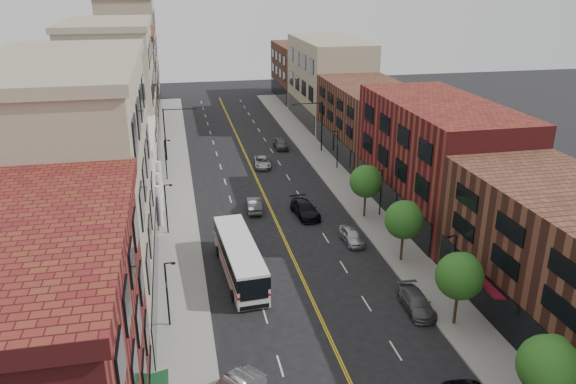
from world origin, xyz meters
TOP-DOWN VIEW (x-y plane):
  - ground at (0.00, 0.00)m, footprint 220.00×220.00m
  - sidewalk_left at (-10.00, 35.00)m, footprint 4.00×110.00m
  - sidewalk_right at (10.00, 35.00)m, footprint 4.00×110.00m
  - bldg_l_tanoffice at (-17.00, 13.00)m, footprint 10.00×22.00m
  - bldg_l_white at (-17.00, 31.00)m, footprint 10.00×14.00m
  - bldg_l_far_a at (-17.00, 48.00)m, footprint 10.00×20.00m
  - bldg_l_far_b at (-17.00, 68.00)m, footprint 10.00×20.00m
  - bldg_l_far_c at (-17.00, 86.00)m, footprint 10.00×16.00m
  - bldg_r_mid at (17.00, 24.00)m, footprint 10.00×22.00m
  - bldg_r_far_a at (17.00, 45.00)m, footprint 10.00×20.00m
  - bldg_r_far_b at (17.00, 66.00)m, footprint 10.00×22.00m
  - bldg_r_far_c at (17.00, 86.00)m, footprint 10.00×18.00m
  - tree_r_0 at (9.39, -5.93)m, footprint 3.40×3.40m
  - tree_r_1 at (9.39, 4.07)m, footprint 3.40×3.40m
  - tree_r_2 at (9.39, 14.07)m, footprint 3.40×3.40m
  - tree_r_3 at (9.39, 24.07)m, footprint 3.40×3.40m
  - lamp_l_1 at (-10.95, 8.00)m, footprint 0.81×0.55m
  - lamp_l_2 at (-10.95, 24.00)m, footprint 0.81×0.55m
  - lamp_l_3 at (-10.95, 40.00)m, footprint 0.81×0.55m
  - lamp_r_1 at (10.95, 8.00)m, footprint 0.81×0.55m
  - lamp_r_2 at (10.95, 24.00)m, footprint 0.81×0.55m
  - lamp_r_3 at (10.95, 40.00)m, footprint 0.81×0.55m
  - signal_mast_left at (-10.27, 48.00)m, footprint 4.49×0.18m
  - signal_mast_right at (10.27, 48.00)m, footprint 4.49×0.18m
  - city_bus at (-5.06, 14.47)m, footprint 3.41×11.99m
  - car_parked_mid at (7.40, 6.38)m, footprint 2.07×4.68m
  - car_parked_far at (6.17, 18.57)m, footprint 1.77×4.10m
  - car_lane_behind at (-1.80, 28.14)m, footprint 1.83×4.35m
  - car_lane_a at (3.27, 25.68)m, footprint 2.65×5.41m
  - car_lane_b at (1.50, 42.90)m, footprint 2.58×4.83m
  - car_lane_c at (5.50, 50.81)m, footprint 1.78×4.40m

SIDE VIEW (x-z plane):
  - ground at x=0.00m, z-range 0.00..0.00m
  - sidewalk_left at x=-10.00m, z-range 0.00..0.15m
  - sidewalk_right at x=10.00m, z-range 0.00..0.15m
  - car_lane_b at x=1.50m, z-range 0.00..1.29m
  - car_parked_mid at x=7.40m, z-range 0.00..1.33m
  - car_parked_far at x=6.17m, z-range 0.00..1.38m
  - car_lane_behind at x=-1.80m, z-range 0.00..1.40m
  - car_lane_c at x=5.50m, z-range 0.00..1.50m
  - car_lane_a at x=3.27m, z-range 0.00..1.51m
  - city_bus at x=-5.06m, z-range 0.25..3.29m
  - lamp_l_1 at x=-10.95m, z-range 0.45..5.50m
  - lamp_l_2 at x=-10.95m, z-range 0.45..5.50m
  - lamp_l_3 at x=-10.95m, z-range 0.45..5.50m
  - lamp_r_1 at x=10.95m, z-range 0.45..5.50m
  - lamp_r_2 at x=10.95m, z-range 0.45..5.50m
  - lamp_r_3 at x=10.95m, z-range 0.45..5.50m
  - bldg_l_white at x=-17.00m, z-range 0.00..8.00m
  - tree_r_0 at x=9.39m, z-range 1.33..6.92m
  - tree_r_1 at x=9.39m, z-range 1.33..6.92m
  - tree_r_2 at x=9.39m, z-range 1.33..6.92m
  - tree_r_3 at x=9.39m, z-range 1.33..6.92m
  - signal_mast_left at x=-10.27m, z-range 1.05..8.25m
  - signal_mast_right at x=10.27m, z-range 1.05..8.25m
  - bldg_r_far_a at x=17.00m, z-range 0.00..10.00m
  - bldg_r_far_c at x=17.00m, z-range 0.00..11.00m
  - bldg_r_mid at x=17.00m, z-range 0.00..12.00m
  - bldg_r_far_b at x=17.00m, z-range 0.00..14.00m
  - bldg_l_far_b at x=-17.00m, z-range 0.00..15.00m
  - bldg_l_tanoffice at x=-17.00m, z-range 0.00..18.00m
  - bldg_l_far_a at x=-17.00m, z-range 0.00..18.00m
  - bldg_l_far_c at x=-17.00m, z-range 0.00..20.00m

